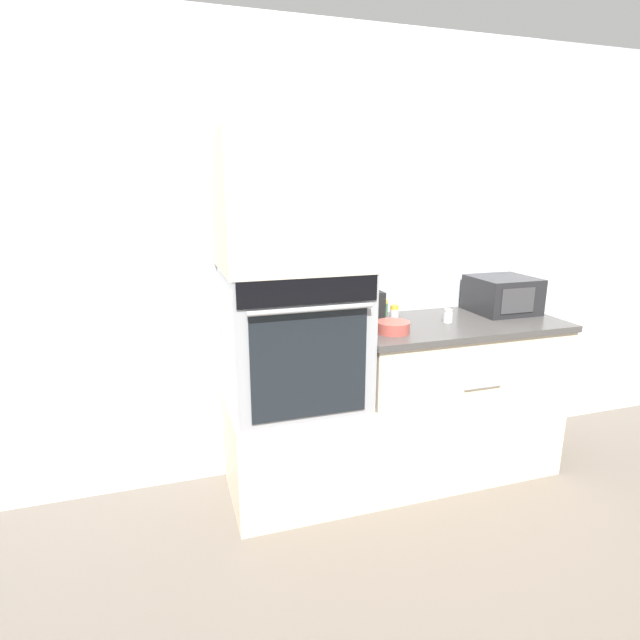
% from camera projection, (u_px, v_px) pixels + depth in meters
% --- Properties ---
extents(ground_plane, '(12.00, 12.00, 0.00)m').
position_uv_depth(ground_plane, '(375.00, 512.00, 2.63)').
color(ground_plane, '#6B6056').
extents(wall_back, '(8.00, 0.05, 2.50)m').
position_uv_depth(wall_back, '(337.00, 260.00, 2.89)').
color(wall_back, silver).
rests_on(wall_back, ground_plane).
extents(oven_cabinet_base, '(0.70, 0.60, 0.56)m').
position_uv_depth(oven_cabinet_base, '(295.00, 447.00, 2.73)').
color(oven_cabinet_base, beige).
rests_on(oven_cabinet_base, ground_plane).
extents(wall_oven, '(0.68, 0.64, 0.71)m').
position_uv_depth(wall_oven, '(293.00, 336.00, 2.57)').
color(wall_oven, '#9EA0A5').
rests_on(wall_oven, oven_cabinet_base).
extents(oven_cabinet_upper, '(0.70, 0.60, 0.63)m').
position_uv_depth(oven_cabinet_upper, '(291.00, 203.00, 2.40)').
color(oven_cabinet_upper, beige).
rests_on(oven_cabinet_upper, wall_oven).
extents(counter_unit, '(1.22, 0.63, 0.92)m').
position_uv_depth(counter_unit, '(449.00, 395.00, 2.96)').
color(counter_unit, beige).
rests_on(counter_unit, ground_plane).
extents(microwave, '(0.36, 0.34, 0.21)m').
position_uv_depth(microwave, '(502.00, 295.00, 3.03)').
color(microwave, '#232326').
rests_on(microwave, counter_unit).
extents(knife_block, '(0.12, 0.11, 0.21)m').
position_uv_depth(knife_block, '(372.00, 306.00, 2.85)').
color(knife_block, black).
rests_on(knife_block, counter_unit).
extents(bowl, '(0.18, 0.18, 0.06)m').
position_uv_depth(bowl, '(393.00, 327.00, 2.61)').
color(bowl, '#B24C42').
rests_on(bowl, counter_unit).
extents(condiment_jar_near, '(0.05, 0.05, 0.11)m').
position_uv_depth(condiment_jar_near, '(394.00, 315.00, 2.75)').
color(condiment_jar_near, silver).
rests_on(condiment_jar_near, counter_unit).
extents(condiment_jar_mid, '(0.05, 0.05, 0.07)m').
position_uv_depth(condiment_jar_mid, '(448.00, 316.00, 2.81)').
color(condiment_jar_mid, silver).
rests_on(condiment_jar_mid, counter_unit).
extents(condiment_jar_far, '(0.04, 0.04, 0.09)m').
position_uv_depth(condiment_jar_far, '(385.00, 308.00, 2.96)').
color(condiment_jar_far, '#427047').
rests_on(condiment_jar_far, counter_unit).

